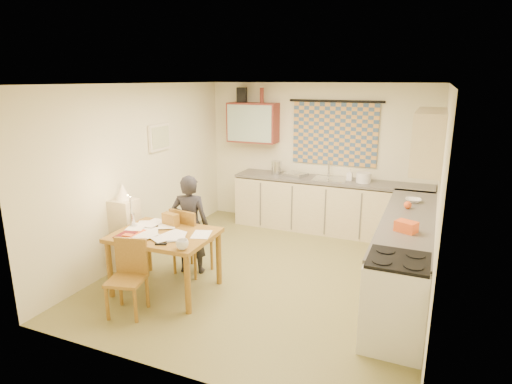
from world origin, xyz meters
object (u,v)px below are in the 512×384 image
at_px(chair_far, 192,252).
at_px(person, 190,224).
at_px(counter_right, 406,254).
at_px(shelf_stand, 126,235).
at_px(counter_back, 329,206).
at_px(stove, 395,303).
at_px(dining_table, 166,261).

bearing_deg(chair_far, person, -27.16).
xyz_separation_m(counter_right, shelf_stand, (-3.54, -0.93, 0.05)).
bearing_deg(counter_right, person, -166.79).
xyz_separation_m(counter_back, chair_far, (-1.31, -2.33, -0.17)).
bearing_deg(stove, dining_table, 178.08).
height_order(counter_back, stove, stove).
xyz_separation_m(chair_far, shelf_stand, (-0.86, -0.28, 0.22)).
bearing_deg(person, dining_table, 73.69).
distance_m(stove, chair_far, 2.76).
distance_m(person, shelf_stand, 0.90).
relative_size(counter_back, shelf_stand, 3.28).
bearing_deg(shelf_stand, counter_back, 50.23).
relative_size(stove, shelf_stand, 0.92).
height_order(dining_table, chair_far, chair_far).
bearing_deg(dining_table, stove, -3.65).
xyz_separation_m(counter_right, chair_far, (-2.68, -0.65, -0.17)).
bearing_deg(counter_back, person, -120.07).
distance_m(stove, shelf_stand, 3.56).
bearing_deg(counter_back, stove, -65.39).
distance_m(chair_far, person, 0.39).
distance_m(counter_back, counter_right, 2.16).
xyz_separation_m(counter_right, dining_table, (-2.71, -1.22, -0.07)).
height_order(counter_right, chair_far, same).
height_order(chair_far, person, person).
xyz_separation_m(stove, shelf_stand, (-3.54, 0.37, 0.04)).
height_order(stove, shelf_stand, shelf_stand).
bearing_deg(dining_table, counter_back, 63.35).
bearing_deg(stove, counter_right, 90.00).
bearing_deg(stove, chair_far, 166.31).
bearing_deg(counter_back, counter_right, -50.82).
bearing_deg(counter_back, shelf_stand, -129.77).
bearing_deg(chair_far, stove, 174.22).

